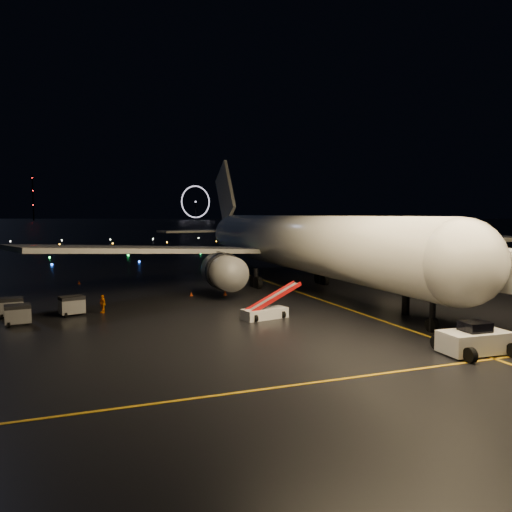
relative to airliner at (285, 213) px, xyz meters
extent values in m
plane|color=black|center=(-13.19, 274.52, -9.24)|extent=(2000.00, 2000.00, 0.00)
cube|color=gold|center=(-1.19, -10.48, -9.23)|extent=(0.25, 80.00, 0.02)
cube|color=gold|center=(-18.19, -35.48, -9.23)|extent=(60.00, 0.25, 0.02)
cube|color=silver|center=(-1.47, -34.07, -8.18)|extent=(4.53, 2.52, 2.11)
imported|color=#FE8400|center=(-23.36, -11.49, -8.39)|extent=(0.78, 1.07, 1.69)
cone|color=#F64A13|center=(-9.85, -5.84, -8.97)|extent=(0.58, 0.58, 0.53)
cone|color=#F64A13|center=(-6.26, 1.06, -8.99)|extent=(0.53, 0.53, 0.50)
cone|color=#F64A13|center=(-13.52, -5.01, -9.01)|extent=(0.51, 0.51, 0.45)
cone|color=#F64A13|center=(-25.05, 9.51, -9.01)|extent=(0.51, 0.51, 0.46)
cylinder|color=black|center=(-73.19, 714.52, 22.76)|extent=(1.80, 1.80, 64.00)
cube|color=gray|center=(-26.02, -11.72, -8.37)|extent=(2.36, 1.93, 1.74)
cube|color=gray|center=(-30.19, -14.35, -8.40)|extent=(2.14, 1.63, 1.68)
cube|color=gray|center=(-31.06, -10.61, -8.37)|extent=(2.16, 1.61, 1.73)
camera|label=1|loc=(-26.00, -58.96, -0.15)|focal=35.00mm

